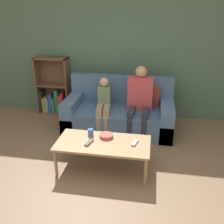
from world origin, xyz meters
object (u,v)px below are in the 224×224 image
Objects in this scene: tv_remote_0 at (135,143)px; couch at (119,113)px; cup_near at (91,132)px; snack_bowl at (106,136)px; person_adult at (140,97)px; bookshelf at (53,93)px; coffee_table at (103,144)px; tv_remote_1 at (89,143)px; person_child at (104,103)px.

couch is at bearing 120.97° from tv_remote_0.
cup_near is 0.52× the size of snack_bowl.
snack_bowl is at bearing -2.89° from cup_near.
cup_near is 0.63m from tv_remote_0.
cup_near is at bearing -119.92° from person_adult.
bookshelf is 2.25m from coffee_table.
couch is 1.11m from snack_bowl.
couch is 10.56× the size of tv_remote_0.
tv_remote_1 is (1.22, -1.83, -0.01)m from bookshelf.
tv_remote_0 is at bearing -14.83° from snack_bowl.
couch is at bearing 167.49° from person_adult.
bookshelf reaches higher than couch.
couch is 1.33m from tv_remote_1.
tv_remote_1 reaches higher than coffee_table.
tv_remote_0 is at bearing -65.90° from person_child.
coffee_table is at bearing -107.87° from person_adult.
tv_remote_1 is (0.04, -1.16, -0.11)m from person_child.
person_adult reaches higher than cup_near.
couch is 18.97× the size of cup_near.
coffee_table is 0.27m from cup_near.
person_adult is 6.14× the size of snack_bowl.
person_adult is 6.56× the size of tv_remote_0.
tv_remote_1 is at bearing -94.63° from person_child.
couch is 2.00× the size of person_child.
cup_near is at bearing -53.64° from bookshelf.
couch reaches higher than tv_remote_1.
bookshelf is 6.44× the size of tv_remote_1.
tv_remote_1 is at bearing -160.28° from coffee_table.
bookshelf is at bearing 150.25° from tv_remote_0.
tv_remote_0 is (0.62, -1.06, -0.11)m from person_child.
bookshelf is (-1.44, 0.52, 0.13)m from couch.
person_child is 1.16m from tv_remote_1.
tv_remote_1 is (0.03, -0.22, -0.04)m from cup_near.
person_child reaches higher than snack_bowl.
person_adult is 1.37m from tv_remote_1.
person_adult is at bearing -18.69° from bookshelf.
person_adult is at bearing 71.11° from coffee_table.
person_child reaches higher than tv_remote_1.
person_adult is at bearing 69.48° from snack_bowl.
tv_remote_1 is (-0.59, -0.10, 0.00)m from tv_remote_0.
person_adult reaches higher than tv_remote_0.
cup_near reaches higher than snack_bowl.
person_child is (-0.61, -0.06, -0.14)m from person_adult.
couch is 10.55× the size of tv_remote_1.
bookshelf is 2.50m from tv_remote_0.
person_adult is (1.79, -0.61, 0.24)m from bookshelf.
couch is at bearing -19.90° from bookshelf.
couch is 9.89× the size of snack_bowl.
tv_remote_0 is (0.42, 0.04, 0.05)m from coffee_table.
cup_near reaches higher than coffee_table.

